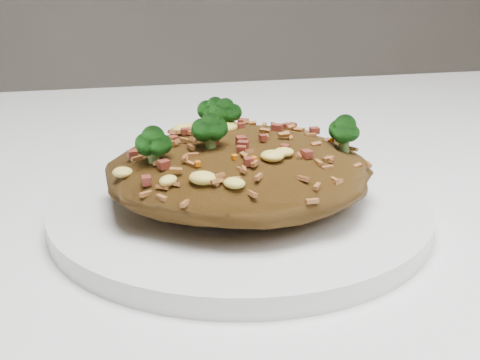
{
  "coord_description": "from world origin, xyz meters",
  "views": [
    {
      "loc": [
        -0.14,
        -0.44,
        0.94
      ],
      "look_at": [
        -0.06,
        -0.03,
        0.78
      ],
      "focal_mm": 50.0,
      "sensor_mm": 36.0,
      "label": 1
    }
  ],
  "objects_px": {
    "plate": "(240,210)",
    "fork": "(290,153)",
    "dining_table": "(307,303)",
    "fried_rice": "(240,160)"
  },
  "relations": [
    {
      "from": "plate",
      "to": "fork",
      "type": "xyz_separation_m",
      "value": [
        0.06,
        0.09,
        0.01
      ]
    },
    {
      "from": "plate",
      "to": "fork",
      "type": "distance_m",
      "value": 0.11
    },
    {
      "from": "dining_table",
      "to": "plate",
      "type": "xyz_separation_m",
      "value": [
        -0.06,
        -0.03,
        0.1
      ]
    },
    {
      "from": "dining_table",
      "to": "fork",
      "type": "relative_size",
      "value": 8.76
    },
    {
      "from": "plate",
      "to": "fried_rice",
      "type": "relative_size",
      "value": 1.45
    },
    {
      "from": "fried_rice",
      "to": "fork",
      "type": "xyz_separation_m",
      "value": [
        0.06,
        0.09,
        -0.03
      ]
    },
    {
      "from": "plate",
      "to": "fried_rice",
      "type": "height_order",
      "value": "fried_rice"
    },
    {
      "from": "dining_table",
      "to": "plate",
      "type": "height_order",
      "value": "plate"
    },
    {
      "from": "dining_table",
      "to": "plate",
      "type": "distance_m",
      "value": 0.12
    },
    {
      "from": "dining_table",
      "to": "fried_rice",
      "type": "relative_size",
      "value": 6.83
    }
  ]
}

